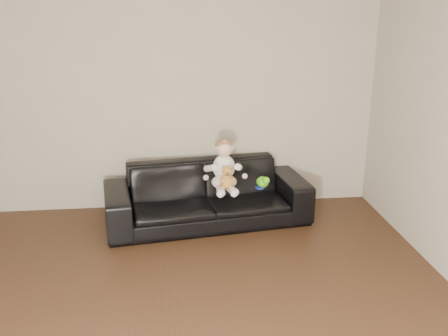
{
  "coord_description": "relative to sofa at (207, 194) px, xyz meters",
  "views": [
    {
      "loc": [
        0.24,
        -2.62,
        2.21
      ],
      "look_at": [
        0.76,
        2.15,
        0.62
      ],
      "focal_mm": 40.0,
      "sensor_mm": 36.0,
      "label": 1
    }
  ],
  "objects": [
    {
      "name": "sofa",
      "position": [
        0.0,
        0.0,
        0.0
      ],
      "size": [
        2.19,
        1.1,
        0.61
      ],
      "primitive_type": "imported",
      "rotation": [
        0.0,
        0.0,
        0.14
      ],
      "color": "black",
      "rests_on": "floor"
    },
    {
      "name": "wall_back",
      "position": [
        -0.59,
        0.5,
        0.99
      ],
      "size": [
        5.0,
        0.0,
        5.0
      ],
      "primitive_type": "plane",
      "rotation": [
        1.57,
        0.0,
        0.0
      ],
      "color": "#B4AA97",
      "rests_on": "ground"
    },
    {
      "name": "baby",
      "position": [
        0.17,
        -0.12,
        0.33
      ],
      "size": [
        0.37,
        0.45,
        0.52
      ],
      "rotation": [
        0.0,
        0.0,
        0.1
      ],
      "color": "#F5CFD4",
      "rests_on": "sofa"
    },
    {
      "name": "teddy_bear",
      "position": [
        0.18,
        -0.27,
        0.27
      ],
      "size": [
        0.15,
        0.15,
        0.23
      ],
      "rotation": [
        0.0,
        0.0,
        0.21
      ],
      "color": "#BD8236",
      "rests_on": "sofa"
    },
    {
      "name": "toy_blue_disc",
      "position": [
        0.54,
        -0.13,
        0.1
      ],
      "size": [
        0.12,
        0.12,
        0.01
      ],
      "primitive_type": "cylinder",
      "rotation": [
        0.0,
        0.0,
        0.37
      ],
      "color": "#172EBC",
      "rests_on": "sofa"
    },
    {
      "name": "toy_rattle",
      "position": [
        0.58,
        -0.13,
        0.13
      ],
      "size": [
        0.07,
        0.07,
        0.06
      ],
      "primitive_type": "sphere",
      "rotation": [
        0.0,
        0.0,
        -0.18
      ],
      "color": "#E2491A",
      "rests_on": "sofa"
    },
    {
      "name": "toy_green",
      "position": [
        0.57,
        -0.1,
        0.15
      ],
      "size": [
        0.18,
        0.2,
        0.11
      ],
      "primitive_type": "ellipsoid",
      "rotation": [
        0.0,
        0.0,
        -0.41
      ],
      "color": "#56CC18",
      "rests_on": "sofa"
    }
  ]
}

